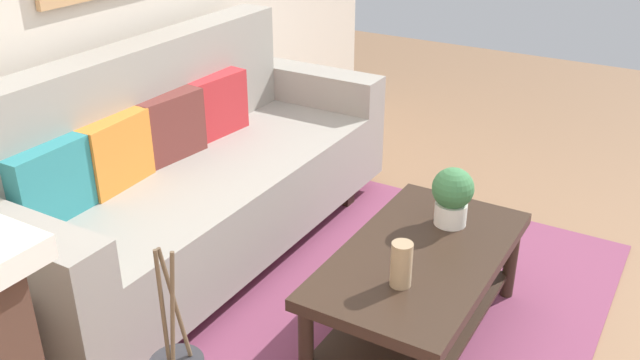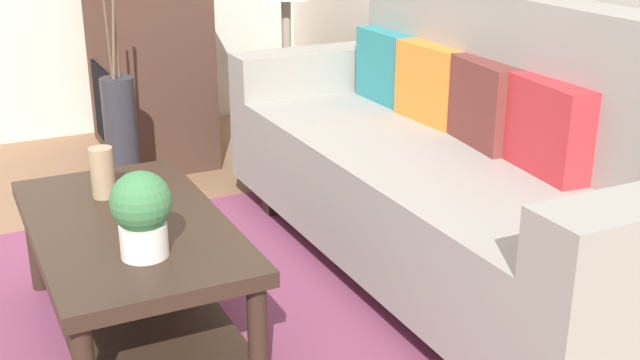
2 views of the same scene
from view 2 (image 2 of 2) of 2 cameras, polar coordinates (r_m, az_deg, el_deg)
name	(u,v)px [view 2 (image 2 of 2)]	position (r m, az deg, el deg)	size (l,w,h in m)	color
area_rug	(207,331)	(2.84, -8.06, -10.64)	(2.33, 1.82, 0.01)	#843D5B
couch	(453,170)	(3.10, 9.48, 0.70)	(2.30, 0.84, 1.08)	gray
throw_pillow_teal	(387,67)	(3.68, 4.80, 8.06)	(0.36, 0.12, 0.32)	teal
throw_pillow_orange	(431,83)	(3.38, 7.94, 6.85)	(0.36, 0.12, 0.32)	orange
throw_pillow_maroon	(484,103)	(3.10, 11.65, 5.37)	(0.36, 0.12, 0.32)	brown
throw_pillow_crimson	(550,128)	(2.83, 16.05, 3.59)	(0.36, 0.12, 0.32)	red
coffee_table	(131,253)	(2.72, -13.34, -5.09)	(1.10, 0.60, 0.43)	#332319
tabletop_vase	(102,173)	(2.87, -15.26, 0.52)	(0.08, 0.08, 0.18)	tan
potted_plant_tabletop	(142,211)	(2.36, -12.60, -2.20)	(0.18, 0.18, 0.26)	white
side_table	(288,117)	(4.32, -2.32, 4.53)	(0.44, 0.44, 0.56)	#332319
fireplace	(147,52)	(4.58, -12.27, 8.93)	(1.02, 0.58, 1.16)	#472D23
floor_vase	(122,145)	(3.84, -13.93, 2.47)	(0.15, 0.15, 0.63)	#2D2D33
floor_vase_branch_a	(113,39)	(3.71, -14.52, 9.72)	(0.01, 0.01, 0.36)	brown
floor_vase_branch_b	(116,37)	(3.74, -14.35, 9.82)	(0.01, 0.01, 0.36)	brown
floor_vase_branch_c	(108,38)	(3.73, -14.88, 9.75)	(0.01, 0.01, 0.36)	brown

